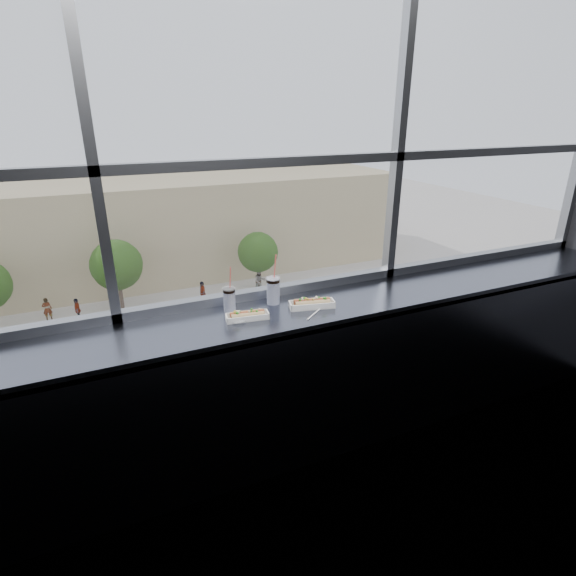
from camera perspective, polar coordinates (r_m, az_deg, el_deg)
name	(u,v)px	position (r m, az deg, el deg)	size (l,w,h in m)	color
wall_back_lower	(270,363)	(3.39, -2.35, -9.55)	(6.00, 6.00, 0.00)	black
window_glass	(264,111)	(2.91, -3.07, 21.56)	(6.00, 6.00, 0.00)	silver
window_mullions	(265,111)	(2.90, -2.91, 21.56)	(6.00, 0.08, 2.40)	gray
counter	(284,314)	(2.92, -0.49, -3.37)	(6.00, 0.55, 0.06)	slate
counter_fascia	(300,403)	(2.98, 1.57, -14.38)	(6.00, 0.04, 1.04)	slate
hotdog_tray_left	(247,315)	(2.78, -5.19, -3.48)	(0.27, 0.12, 0.06)	white
hotdog_tray_right	(312,303)	(2.94, 3.05, -1.95)	(0.31, 0.16, 0.07)	white
soda_cup_left	(229,299)	(2.88, -7.46, -1.34)	(0.08, 0.08, 0.31)	white
soda_cup_right	(273,289)	(2.97, -1.89, -0.16)	(0.09, 0.09, 0.35)	white
loose_straw	(316,313)	(2.87, 3.53, -3.13)	(0.01, 0.01, 0.24)	white
wrapper	(239,321)	(2.75, -6.24, -4.13)	(0.10, 0.07, 0.02)	silver
plaza_ground	(108,254)	(48.09, -21.87, 4.03)	(120.00, 120.00, 0.00)	beige
street_asphalt	(137,370)	(26.32, -18.64, -9.89)	(80.00, 10.00, 0.06)	black
far_sidewalk	(123,314)	(33.47, -20.22, -3.13)	(80.00, 6.00, 0.04)	beige
far_building	(106,227)	(41.76, -22.15, 7.21)	(50.00, 14.00, 8.00)	tan
car_far_c	(299,293)	(31.99, 1.38, -0.67)	(6.47, 2.70, 2.16)	silver
car_far_b	(170,315)	(29.55, -14.70, -3.28)	(6.78, 2.82, 2.26)	maroon
car_near_d	(283,360)	(23.72, -0.63, -9.17)	(6.48, 2.70, 2.16)	white
car_near_c	(137,397)	(22.41, -18.67, -13.01)	(5.50, 2.29, 1.83)	#8B0800
pedestrian_a	(47,307)	(34.21, -28.30, -2.12)	(0.86, 0.65, 1.94)	#66605B
pedestrian_d	(260,279)	(34.67, -3.60, 1.19)	(1.02, 0.77, 2.30)	#66605B
pedestrian_b	(77,308)	(33.11, -25.21, -2.27)	(0.88, 0.66, 1.98)	#66605B
pedestrian_c	(202,291)	(33.05, -10.82, -0.35)	(0.96, 0.72, 2.17)	#66605B
tree_center	(117,265)	(32.20, -20.94, 2.73)	(3.43, 3.43, 5.35)	#47382B
tree_right	(258,252)	(34.18, -3.84, 4.55)	(3.08, 3.08, 4.81)	#47382B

